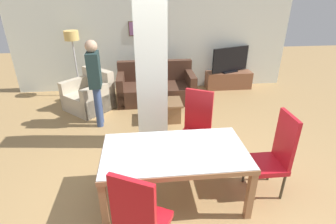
{
  "coord_description": "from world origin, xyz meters",
  "views": [
    {
      "loc": [
        -0.37,
        -2.68,
        2.59
      ],
      "look_at": [
        0.0,
        0.77,
        0.9
      ],
      "focal_mm": 28.0,
      "sensor_mm": 36.0,
      "label": 1
    }
  ],
  "objects_px": {
    "tv_stand": "(228,80)",
    "standing_person": "(95,78)",
    "dining_table": "(175,159)",
    "dining_chair_near_left": "(140,219)",
    "sofa": "(156,88)",
    "bottle": "(165,95)",
    "dining_chair_far_right": "(196,126)",
    "dining_chair_head_right": "(275,154)",
    "floor_lamp": "(72,42)",
    "coffee_table": "(166,110)",
    "armchair": "(90,96)",
    "tv_screen": "(230,60)"
  },
  "relations": [
    {
      "from": "sofa",
      "to": "dining_chair_near_left",
      "type": "bearing_deg",
      "value": 84.2
    },
    {
      "from": "dining_chair_head_right",
      "to": "floor_lamp",
      "type": "xyz_separation_m",
      "value": [
        -3.28,
        3.84,
        0.78
      ]
    },
    {
      "from": "dining_chair_head_right",
      "to": "armchair",
      "type": "height_order",
      "value": "dining_chair_head_right"
    },
    {
      "from": "dining_table",
      "to": "floor_lamp",
      "type": "bearing_deg",
      "value": 116.97
    },
    {
      "from": "dining_chair_head_right",
      "to": "armchair",
      "type": "bearing_deg",
      "value": 43.68
    },
    {
      "from": "sofa",
      "to": "coffee_table",
      "type": "distance_m",
      "value": 1.1
    },
    {
      "from": "tv_stand",
      "to": "dining_chair_far_right",
      "type": "bearing_deg",
      "value": -116.6
    },
    {
      "from": "sofa",
      "to": "bottle",
      "type": "distance_m",
      "value": 0.99
    },
    {
      "from": "dining_table",
      "to": "tv_stand",
      "type": "distance_m",
      "value": 4.49
    },
    {
      "from": "sofa",
      "to": "dining_table",
      "type": "bearing_deg",
      "value": 90.34
    },
    {
      "from": "armchair",
      "to": "tv_screen",
      "type": "bearing_deg",
      "value": -121.5
    },
    {
      "from": "dining_chair_near_left",
      "to": "coffee_table",
      "type": "bearing_deg",
      "value": 106.94
    },
    {
      "from": "dining_chair_far_right",
      "to": "floor_lamp",
      "type": "xyz_separation_m",
      "value": [
        -2.41,
        3.0,
        0.78
      ]
    },
    {
      "from": "tv_stand",
      "to": "armchair",
      "type": "bearing_deg",
      "value": -164.81
    },
    {
      "from": "dining_table",
      "to": "dining_chair_near_left",
      "type": "height_order",
      "value": "dining_chair_near_left"
    },
    {
      "from": "sofa",
      "to": "armchair",
      "type": "relative_size",
      "value": 1.49
    },
    {
      "from": "dining_chair_near_left",
      "to": "armchair",
      "type": "relative_size",
      "value": 0.94
    },
    {
      "from": "dining_chair_head_right",
      "to": "standing_person",
      "type": "relative_size",
      "value": 0.68
    },
    {
      "from": "coffee_table",
      "to": "bottle",
      "type": "distance_m",
      "value": 0.32
    },
    {
      "from": "dining_chair_head_right",
      "to": "floor_lamp",
      "type": "height_order",
      "value": "floor_lamp"
    },
    {
      "from": "dining_table",
      "to": "tv_stand",
      "type": "relative_size",
      "value": 1.46
    },
    {
      "from": "sofa",
      "to": "floor_lamp",
      "type": "xyz_separation_m",
      "value": [
        -1.94,
        0.49,
        1.07
      ]
    },
    {
      "from": "dining_chair_head_right",
      "to": "tv_stand",
      "type": "xyz_separation_m",
      "value": [
        0.7,
        3.99,
        -0.37
      ]
    },
    {
      "from": "sofa",
      "to": "armchair",
      "type": "height_order",
      "value": "sofa"
    },
    {
      "from": "dining_table",
      "to": "tv_screen",
      "type": "xyz_separation_m",
      "value": [
        2.02,
        3.99,
        0.17
      ]
    },
    {
      "from": "sofa",
      "to": "dining_chair_head_right",
      "type": "bearing_deg",
      "value": 111.83
    },
    {
      "from": "bottle",
      "to": "standing_person",
      "type": "height_order",
      "value": "standing_person"
    },
    {
      "from": "coffee_table",
      "to": "floor_lamp",
      "type": "distance_m",
      "value": 2.85
    },
    {
      "from": "dining_chair_far_right",
      "to": "tv_stand",
      "type": "distance_m",
      "value": 3.53
    },
    {
      "from": "bottle",
      "to": "sofa",
      "type": "bearing_deg",
      "value": 97.25
    },
    {
      "from": "dining_chair_head_right",
      "to": "floor_lamp",
      "type": "distance_m",
      "value": 5.11
    },
    {
      "from": "bottle",
      "to": "floor_lamp",
      "type": "relative_size",
      "value": 0.14
    },
    {
      "from": "dining_chair_near_left",
      "to": "standing_person",
      "type": "height_order",
      "value": "standing_person"
    },
    {
      "from": "dining_table",
      "to": "dining_chair_near_left",
      "type": "bearing_deg",
      "value": -117.06
    },
    {
      "from": "tv_screen",
      "to": "standing_person",
      "type": "xyz_separation_m",
      "value": [
        -3.27,
        -1.78,
        0.2
      ]
    },
    {
      "from": "dining_chair_near_left",
      "to": "coffee_table",
      "type": "height_order",
      "value": "dining_chair_near_left"
    },
    {
      "from": "bottle",
      "to": "dining_chair_head_right",
      "type": "bearing_deg",
      "value": -62.94
    },
    {
      "from": "sofa",
      "to": "bottle",
      "type": "height_order",
      "value": "sofa"
    },
    {
      "from": "armchair",
      "to": "tv_stand",
      "type": "bearing_deg",
      "value": -121.5
    },
    {
      "from": "tv_stand",
      "to": "standing_person",
      "type": "relative_size",
      "value": 0.72
    },
    {
      "from": "sofa",
      "to": "standing_person",
      "type": "height_order",
      "value": "standing_person"
    },
    {
      "from": "dining_chair_near_left",
      "to": "armchair",
      "type": "xyz_separation_m",
      "value": [
        -1.11,
        3.9,
        -0.3
      ]
    },
    {
      "from": "dining_chair_far_right",
      "to": "floor_lamp",
      "type": "distance_m",
      "value": 3.92
    },
    {
      "from": "coffee_table",
      "to": "dining_chair_head_right",
      "type": "bearing_deg",
      "value": -61.9
    },
    {
      "from": "dining_chair_head_right",
      "to": "tv_stand",
      "type": "bearing_deg",
      "value": -9.92
    },
    {
      "from": "dining_chair_near_left",
      "to": "standing_person",
      "type": "xyz_separation_m",
      "value": [
        -0.8,
        3.09,
        0.39
      ]
    },
    {
      "from": "coffee_table",
      "to": "dining_chair_near_left",
      "type": "bearing_deg",
      "value": -100.12
    },
    {
      "from": "dining_chair_far_right",
      "to": "bottle",
      "type": "distance_m",
      "value": 1.59
    },
    {
      "from": "sofa",
      "to": "tv_stand",
      "type": "height_order",
      "value": "sofa"
    },
    {
      "from": "dining_chair_near_left",
      "to": "dining_chair_head_right",
      "type": "relative_size",
      "value": 1.0
    }
  ]
}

